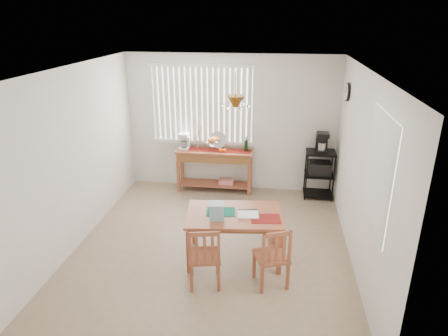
# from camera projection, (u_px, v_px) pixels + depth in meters

# --- Properties ---
(ground) EXTENTS (4.00, 4.50, 0.01)m
(ground) POSITION_uv_depth(u_px,v_px,m) (212.00, 246.00, 5.99)
(ground) COLOR tan
(room_shell) EXTENTS (4.20, 4.70, 2.70)m
(room_shell) POSITION_uv_depth(u_px,v_px,m) (212.00, 138.00, 5.39)
(room_shell) COLOR silver
(room_shell) RESTS_ON ground
(sideboard) EXTENTS (1.47, 0.41, 0.82)m
(sideboard) POSITION_uv_depth(u_px,v_px,m) (215.00, 161.00, 7.67)
(sideboard) COLOR #9C5334
(sideboard) RESTS_ON ground
(sideboard_items) EXTENTS (1.39, 0.34, 0.63)m
(sideboard_items) POSITION_uv_depth(u_px,v_px,m) (202.00, 143.00, 7.59)
(sideboard_items) COLOR maroon
(sideboard_items) RESTS_ON sideboard
(wire_cart) EXTENTS (0.53, 0.42, 0.90)m
(wire_cart) POSITION_uv_depth(u_px,v_px,m) (319.00, 170.00, 7.42)
(wire_cart) COLOR black
(wire_cart) RESTS_ON ground
(cart_items) EXTENTS (0.21, 0.25, 0.37)m
(cart_items) POSITION_uv_depth(u_px,v_px,m) (322.00, 143.00, 7.24)
(cart_items) COLOR black
(cart_items) RESTS_ON wire_cart
(dining_table) EXTENTS (1.39, 0.98, 0.70)m
(dining_table) POSITION_uv_depth(u_px,v_px,m) (234.00, 219.00, 5.49)
(dining_table) COLOR #9C5334
(dining_table) RESTS_ON ground
(table_items) EXTENTS (1.04, 0.45, 0.22)m
(table_items) POSITION_uv_depth(u_px,v_px,m) (225.00, 212.00, 5.32)
(table_items) COLOR #126750
(table_items) RESTS_ON dining_table
(chair_left) EXTENTS (0.47, 0.47, 0.85)m
(chair_left) POSITION_uv_depth(u_px,v_px,m) (205.00, 257.00, 4.98)
(chair_left) COLOR #9C5334
(chair_left) RESTS_ON ground
(chair_right) EXTENTS (0.50, 0.50, 0.85)m
(chair_right) POSITION_uv_depth(u_px,v_px,m) (272.00, 257.00, 4.98)
(chair_right) COLOR #9C5334
(chair_right) RESTS_ON ground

